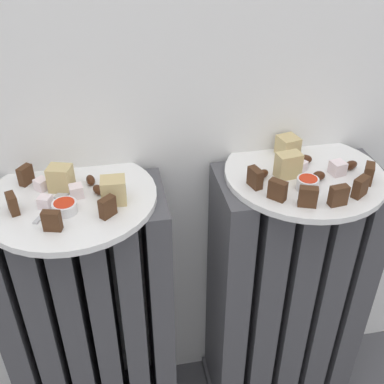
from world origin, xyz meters
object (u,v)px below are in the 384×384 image
at_px(radiator_left, 93,325).
at_px(radiator_right, 285,297).
at_px(jam_bowl_left, 65,207).
at_px(fork, 53,204).
at_px(plate_left, 71,198).
at_px(jam_bowl_right, 307,183).
at_px(plate_right, 304,174).

xyz_separation_m(radiator_left, radiator_right, (0.44, 0.00, -0.00)).
distance_m(jam_bowl_left, fork, 0.03).
xyz_separation_m(plate_left, fork, (-0.03, -0.02, 0.01)).
xyz_separation_m(jam_bowl_right, fork, (-0.45, 0.04, -0.01)).
bearing_deg(plate_right, jam_bowl_right, -108.65).
height_order(radiator_left, plate_left, plate_left).
distance_m(radiator_right, plate_right, 0.34).
bearing_deg(radiator_right, fork, -177.02).
bearing_deg(jam_bowl_right, fork, 175.53).
bearing_deg(plate_left, plate_right, 0.00).
bearing_deg(plate_right, radiator_right, -90.00).
xyz_separation_m(radiator_left, jam_bowl_right, (0.42, -0.06, 0.35)).
bearing_deg(radiator_left, jam_bowl_right, -8.07).
relative_size(plate_right, jam_bowl_left, 7.28).
distance_m(radiator_right, fork, 0.58).
height_order(radiator_left, fork, fork).
distance_m(radiator_left, radiator_right, 0.44).
height_order(jam_bowl_left, jam_bowl_right, jam_bowl_right).
relative_size(jam_bowl_left, jam_bowl_right, 1.06).
height_order(radiator_right, jam_bowl_left, jam_bowl_left).
distance_m(plate_left, jam_bowl_left, 0.05).
bearing_deg(radiator_right, jam_bowl_right, -108.65).
xyz_separation_m(plate_right, fork, (-0.47, -0.02, 0.01)).
xyz_separation_m(jam_bowl_left, fork, (-0.02, 0.02, -0.01)).
xyz_separation_m(plate_left, plate_right, (0.44, 0.00, 0.00)).
bearing_deg(plate_left, jam_bowl_left, -97.93).
xyz_separation_m(radiator_right, plate_left, (-0.44, 0.00, 0.34)).
height_order(radiator_left, jam_bowl_right, jam_bowl_right).
bearing_deg(jam_bowl_left, jam_bowl_right, -1.52).
bearing_deg(fork, radiator_left, 40.51).
bearing_deg(fork, jam_bowl_right, -4.47).
bearing_deg(jam_bowl_left, fork, 132.68).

